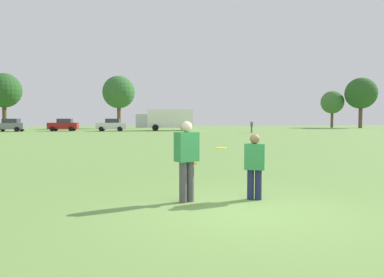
{
  "coord_description": "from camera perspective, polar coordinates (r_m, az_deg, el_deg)",
  "views": [
    {
      "loc": [
        -1.94,
        -6.77,
        1.81
      ],
      "look_at": [
        -0.53,
        3.42,
        1.25
      ],
      "focal_mm": 33.97,
      "sensor_mm": 36.0,
      "label": 1
    }
  ],
  "objects": [
    {
      "name": "tree_east_birch",
      "position": [
        72.04,
        -27.45,
        6.7
      ],
      "size": [
        6.03,
        6.03,
        9.8
      ],
      "color": "brown",
      "rests_on": "ground"
    },
    {
      "name": "tree_east_oak",
      "position": [
        68.98,
        -11.44,
        7.12
      ],
      "size": [
        5.99,
        5.99,
        9.73
      ],
      "color": "brown",
      "rests_on": "ground"
    },
    {
      "name": "tree_far_east_pine",
      "position": [
        78.77,
        21.17,
        5.31
      ],
      "size": [
        4.56,
        4.56,
        7.41
      ],
      "color": "brown",
      "rests_on": "ground"
    },
    {
      "name": "ground_plane",
      "position": [
        7.28,
        7.99,
        -11.32
      ],
      "size": [
        167.76,
        167.76,
        0.0
      ],
      "primitive_type": "plane",
      "color": "#6B9347"
    },
    {
      "name": "player_thrower",
      "position": [
        7.86,
        -0.85,
        -2.85
      ],
      "size": [
        0.56,
        0.47,
        1.76
      ],
      "color": "#4C4C51",
      "rests_on": "ground"
    },
    {
      "name": "parked_car_center",
      "position": [
        56.61,
        -19.52,
        2.05
      ],
      "size": [
        4.24,
        2.3,
        1.82
      ],
      "color": "maroon",
      "rests_on": "ground"
    },
    {
      "name": "traffic_cone",
      "position": [
        14.6,
        0.03,
        -3.09
      ],
      "size": [
        0.32,
        0.32,
        0.48
      ],
      "color": "#D8590C",
      "rests_on": "ground"
    },
    {
      "name": "frisbee",
      "position": [
        8.19,
        4.53,
        -1.48
      ],
      "size": [
        0.27,
        0.27,
        0.03
      ],
      "color": "yellow"
    },
    {
      "name": "player_defender",
      "position": [
        8.23,
        9.8,
        -3.82
      ],
      "size": [
        0.5,
        0.4,
        1.47
      ],
      "color": "#1E234C",
      "rests_on": "ground"
    },
    {
      "name": "box_truck",
      "position": [
        55.33,
        -4.16,
        3.06
      ],
      "size": [
        8.56,
        3.16,
        3.18
      ],
      "color": "white",
      "rests_on": "ground"
    },
    {
      "name": "parked_car_mid_right",
      "position": [
        54.33,
        -12.53,
        2.12
      ],
      "size": [
        4.24,
        2.3,
        1.82
      ],
      "color": "silver",
      "rests_on": "ground"
    },
    {
      "name": "bystander_far_jogger",
      "position": [
        47.28,
        9.34,
        1.96
      ],
      "size": [
        0.28,
        0.45,
        1.57
      ],
      "color": "#4C4C51",
      "rests_on": "ground"
    },
    {
      "name": "parked_car_mid_left",
      "position": [
        57.23,
        -26.67,
        1.91
      ],
      "size": [
        4.24,
        2.3,
        1.82
      ],
      "color": "slate",
      "rests_on": "ground"
    },
    {
      "name": "tree_far_west_pine",
      "position": [
        77.91,
        25.01,
        6.43
      ],
      "size": [
        6.0,
        6.0,
        9.74
      ],
      "color": "brown",
      "rests_on": "ground"
    }
  ]
}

